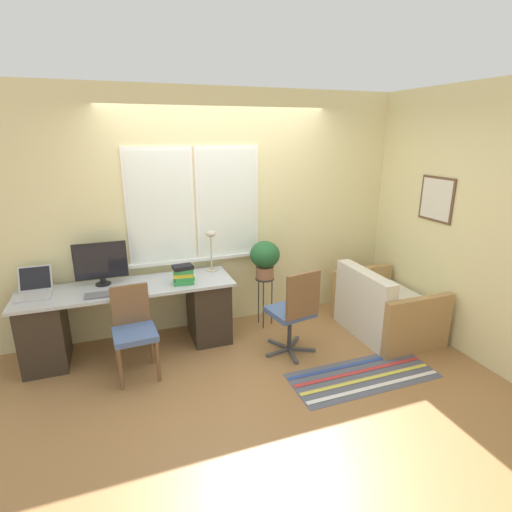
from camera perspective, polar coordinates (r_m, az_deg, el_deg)
ground_plane at (r=4.48m, az=-2.32°, el=-12.59°), size 14.00×14.00×0.00m
wall_back_with_window at (r=4.63m, az=-5.29°, el=6.26°), size 9.00×0.12×2.70m
wall_right_with_picture at (r=5.08m, az=21.92°, el=6.05°), size 0.08×9.00×2.70m
desk at (r=4.42m, az=-17.39°, el=-8.18°), size 2.13×0.61×0.73m
laptop at (r=4.41m, az=-29.06°, el=-4.20°), size 0.30×0.36×0.24m
monitor at (r=4.34m, az=-21.29°, el=-0.90°), size 0.52×0.15×0.45m
keyboard at (r=4.13m, az=-20.53°, el=-5.11°), size 0.40×0.15×0.02m
mouse at (r=4.12m, az=-16.56°, el=-4.59°), size 0.05×0.08×0.04m
desk_lamp at (r=4.46m, az=-6.47°, el=2.19°), size 0.13×0.13×0.47m
book_stack at (r=4.20m, az=-10.34°, el=-2.57°), size 0.23×0.19×0.20m
desk_chair_wooden at (r=3.97m, az=-17.06°, el=-9.86°), size 0.41×0.42×0.86m
office_chair_swivel at (r=4.12m, az=5.48°, el=-7.72°), size 0.54×0.54×0.94m
couch_loveseat at (r=4.87m, az=17.78°, el=-7.29°), size 0.81×1.11×0.77m
plant_stand at (r=4.69m, az=1.25°, el=-4.15°), size 0.22×0.22×0.61m
potted_plant at (r=4.58m, az=1.28°, el=-0.15°), size 0.34×0.34×0.44m
floor_rug_striped at (r=4.12m, az=15.04°, el=-16.16°), size 1.43×0.57×0.01m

